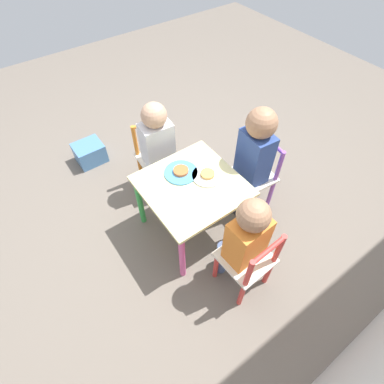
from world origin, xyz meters
TOP-DOWN VIEW (x-y plane):
  - ground_plane at (0.00, 0.00)m, footprint 6.00×6.00m
  - kids_table at (0.00, 0.00)m, footprint 0.55×0.55m
  - chair_orange at (-0.04, -0.49)m, footprint 0.28×0.28m
  - chair_purple at (-0.49, 0.05)m, footprint 0.28×0.28m
  - chair_red at (-0.02, 0.49)m, footprint 0.27×0.27m
  - child_front at (-0.04, -0.43)m, footprint 0.21×0.22m
  - child_left at (-0.43, 0.04)m, footprint 0.23×0.21m
  - child_back at (-0.02, 0.43)m, footprint 0.21×0.22m
  - plate_front at (-0.00, -0.11)m, footprint 0.20×0.20m
  - plate_left at (-0.11, 0.00)m, footprint 0.18×0.18m
  - storage_bin at (0.29, -1.01)m, footprint 0.22×0.19m

SIDE VIEW (x-z plane):
  - ground_plane at x=0.00m, z-range 0.00..0.00m
  - storage_bin at x=0.29m, z-range 0.00..0.16m
  - chair_orange at x=-0.04m, z-range 0.00..0.51m
  - chair_purple at x=-0.49m, z-range 0.00..0.51m
  - chair_red at x=-0.02m, z-range 0.00..0.51m
  - kids_table at x=0.00m, z-range 0.15..0.60m
  - child_back at x=-0.02m, z-range 0.07..0.79m
  - child_front at x=-0.04m, z-range 0.07..0.79m
  - plate_front at x=0.00m, z-range 0.44..0.47m
  - plate_left at x=-0.11m, z-range 0.44..0.47m
  - child_left at x=-0.43m, z-range 0.09..0.88m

